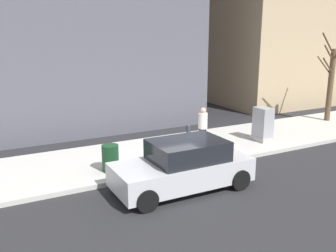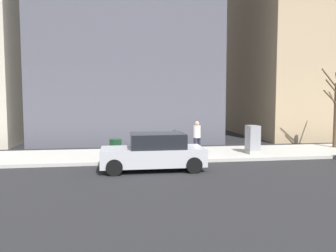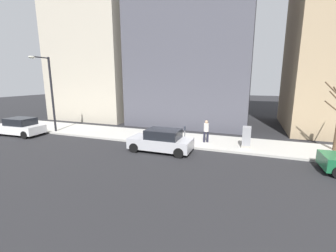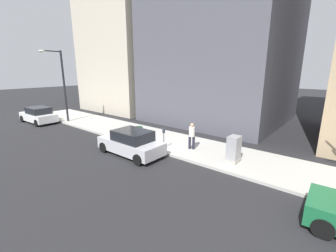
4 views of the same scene
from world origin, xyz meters
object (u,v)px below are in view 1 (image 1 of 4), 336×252
(trash_bin, at_px, (110,158))
(pedestrian_near_meter, at_px, (203,126))
(parking_meter, at_px, (188,140))
(utility_box, at_px, (263,125))
(parked_car_silver, at_px, (183,166))
(bare_tree, at_px, (330,81))

(trash_bin, relative_size, pedestrian_near_meter, 0.54)
(parking_meter, distance_m, utility_box, 4.27)
(parked_car_silver, distance_m, parking_meter, 2.03)
(trash_bin, bearing_deg, bare_tree, -82.24)
(utility_box, xyz_separation_m, pedestrian_near_meter, (0.27, 2.85, 0.24))
(bare_tree, bearing_deg, parking_meter, 102.46)
(trash_bin, height_order, pedestrian_near_meter, pedestrian_near_meter)
(bare_tree, distance_m, pedestrian_near_meter, 8.52)
(pedestrian_near_meter, bearing_deg, utility_box, -27.75)
(pedestrian_near_meter, bearing_deg, parking_meter, -162.52)
(utility_box, distance_m, pedestrian_near_meter, 2.88)
(utility_box, distance_m, bare_tree, 5.84)
(trash_bin, bearing_deg, parking_meter, -99.36)
(utility_box, distance_m, trash_bin, 6.93)
(parked_car_silver, bearing_deg, trash_bin, 37.20)
(utility_box, relative_size, trash_bin, 1.59)
(parking_meter, relative_size, utility_box, 0.94)
(utility_box, bearing_deg, bare_tree, -76.80)
(parking_meter, distance_m, trash_bin, 2.79)
(bare_tree, bearing_deg, pedestrian_near_meter, 97.01)
(parking_meter, xyz_separation_m, trash_bin, (0.45, 2.73, -0.38))
(parked_car_silver, xyz_separation_m, bare_tree, (3.80, -10.87, 1.46))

